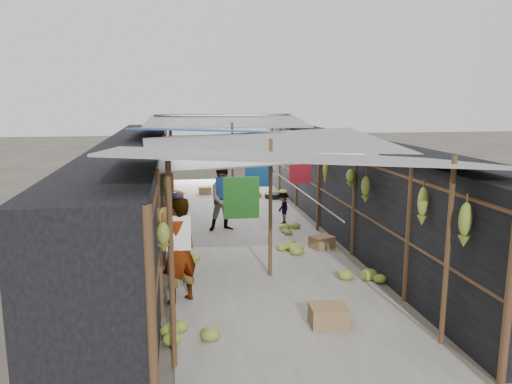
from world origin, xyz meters
TOP-DOWN VIEW (x-y plane):
  - ground at (0.00, 0.00)m, footprint 80.00×80.00m
  - aisle_slab at (0.00, 6.50)m, footprint 3.60×16.00m
  - stall_left at (-2.70, 6.50)m, footprint 1.40×15.00m
  - stall_right at (2.70, 6.50)m, footprint 1.40×15.00m
  - crate_near at (0.44, 0.77)m, footprint 0.57×0.47m
  - crate_mid at (1.47, 4.52)m, footprint 0.59×0.54m
  - crate_back at (-0.70, 11.32)m, footprint 0.44×0.36m
  - black_basin at (1.51, 10.22)m, footprint 0.59×0.59m
  - vendor_elderly at (-1.70, 2.03)m, footprint 0.77×0.71m
  - shopper_blue at (-0.52, 6.43)m, footprint 0.86×0.70m
  - vendor_seated at (1.07, 6.76)m, footprint 0.36×0.59m
  - market_canopy at (0.03, 6.83)m, footprint 5.62×15.20m
  - hanging_bananas at (0.13, 6.37)m, footprint 3.95×13.92m
  - floor_bananas at (0.24, 5.11)m, footprint 3.89×10.97m

SIDE VIEW (x-z plane):
  - ground at x=0.00m, z-range 0.00..0.00m
  - aisle_slab at x=0.00m, z-range 0.00..0.02m
  - black_basin at x=1.51m, z-range 0.00..0.18m
  - crate_back at x=-0.70m, z-range 0.00..0.27m
  - crate_mid at x=1.47m, z-range 0.00..0.29m
  - floor_bananas at x=0.24m, z-range -0.02..0.33m
  - crate_near at x=0.44m, z-range 0.00..0.32m
  - vendor_seated at x=1.07m, z-range 0.00..0.89m
  - shopper_blue at x=-0.52m, z-range 0.00..1.64m
  - vendor_elderly at x=-1.70m, z-range 0.00..1.77m
  - stall_left at x=-2.70m, z-range 0.00..2.30m
  - stall_right at x=2.70m, z-range 0.00..2.30m
  - hanging_bananas at x=0.13m, z-range 1.30..2.07m
  - market_canopy at x=0.03m, z-range 1.02..3.79m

